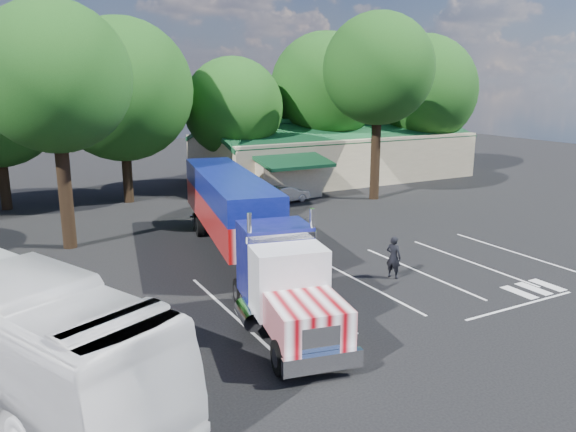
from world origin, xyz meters
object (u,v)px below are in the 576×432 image
semi_truck (240,218)px  bicycle (299,224)px  woman (394,257)px  tour_bus (1,327)px  silver_sedan (286,194)px

semi_truck → bicycle: semi_truck is taller
woman → tour_bus: bearing=73.1°
woman → bicycle: (0.20, 8.88, -0.48)m
semi_truck → woman: 7.30m
bicycle → tour_bus: tour_bus is taller
tour_bus → silver_sedan: (19.15, 18.50, -1.24)m
tour_bus → semi_truck: bearing=8.6°
semi_truck → tour_bus: 12.30m
silver_sedan → woman: bearing=159.0°
woman → silver_sedan: size_ratio=0.52×
bicycle → semi_truck: bearing=-145.5°
tour_bus → silver_sedan: 26.66m
woman → silver_sedan: bearing=-35.8°
tour_bus → silver_sedan: tour_bus is taller
bicycle → tour_bus: bearing=-148.0°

